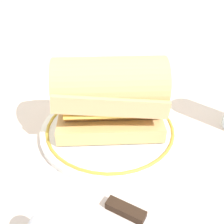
{
  "coord_description": "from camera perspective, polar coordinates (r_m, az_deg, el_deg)",
  "views": [
    {
      "loc": [
        -0.13,
        -0.33,
        0.31
      ],
      "look_at": [
        0.0,
        0.03,
        0.04
      ],
      "focal_mm": 42.11,
      "sensor_mm": 36.0,
      "label": 1
    }
  ],
  "objects": [
    {
      "name": "ground_plane",
      "position": [
        0.47,
        0.77,
        -6.39
      ],
      "size": [
        1.5,
        1.5,
        0.0
      ],
      "primitive_type": "plane",
      "color": "beige"
    },
    {
      "name": "plate",
      "position": [
        0.49,
        -0.0,
        -3.58
      ],
      "size": [
        0.25,
        0.25,
        0.01
      ],
      "color": "white",
      "rests_on": "ground_plane"
    },
    {
      "name": "sausage_sandwich",
      "position": [
        0.45,
        -0.0,
        3.86
      ],
      "size": [
        0.21,
        0.16,
        0.13
      ],
      "rotation": [
        0.0,
        0.0,
        -0.32
      ],
      "color": "tan",
      "rests_on": "plate"
    },
    {
      "name": "butter_knife",
      "position": [
        0.37,
        9.02,
        -22.93
      ],
      "size": [
        0.12,
        0.14,
        0.01
      ],
      "color": "silver",
      "rests_on": "ground_plane"
    }
  ]
}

